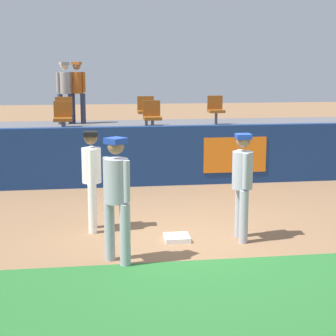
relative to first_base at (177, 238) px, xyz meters
name	(u,v)px	position (x,y,z in m)	size (l,w,h in m)	color
ground_plane	(192,241)	(0.24, -0.06, -0.04)	(60.00, 60.00, 0.00)	#846042
grass_foreground_strip	(227,300)	(0.24, -2.36, -0.04)	(18.00, 2.80, 0.01)	#26662B
first_base	(177,238)	(0.00, 0.00, 0.00)	(0.40, 0.40, 0.08)	white
player_fielder_home	(92,174)	(-1.33, 0.76, 0.94)	(0.33, 0.53, 1.70)	white
player_runner_visitor	(117,192)	(-1.00, -0.88, 1.01)	(0.48, 0.48, 1.80)	#9EA3AD
player_coach_visitor	(242,179)	(1.03, -0.11, 0.96)	(0.34, 0.48, 1.72)	#9EA3AD
field_wall	(159,156)	(0.25, 4.13, 0.65)	(18.00, 0.26, 1.38)	navy
bleacher_platform	(147,147)	(0.24, 6.70, 0.48)	(18.00, 4.80, 1.03)	#59595E
seat_front_left	(63,116)	(-1.99, 5.57, 1.46)	(0.45, 0.44, 0.84)	#4C4C51
seat_back_left	(64,110)	(-2.03, 7.37, 1.46)	(0.48, 0.44, 0.84)	#4C4C51
seat_front_center	(152,115)	(0.25, 5.57, 1.46)	(0.44, 0.44, 0.84)	#4C4C51
seat_back_center	(146,109)	(0.28, 7.37, 1.46)	(0.48, 0.44, 0.84)	#4C4C51
seat_back_right	(216,109)	(2.32, 7.37, 1.46)	(0.45, 0.44, 0.84)	#4C4C51
spectator_hooded	(65,88)	(-2.01, 8.18, 2.04)	(0.48, 0.44, 1.80)	#33384C
spectator_capped	(77,88)	(-1.66, 8.29, 2.04)	(0.49, 0.43, 1.81)	#33384C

